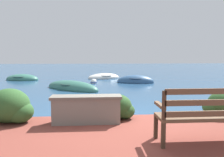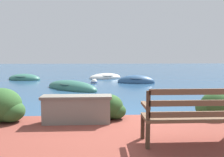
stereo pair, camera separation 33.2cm
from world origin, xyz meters
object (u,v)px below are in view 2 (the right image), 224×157
Objects in this scene: park_bench at (193,114)px; mooring_buoy at (94,82)px; rowboat_nearest at (71,88)px; rowboat_mid at (136,82)px; rowboat_outer at (105,78)px; rowboat_far at (24,79)px.

mooring_buoy is (-1.93, 9.68, -0.64)m from park_bench.
mooring_buoy is at bearing 105.61° from rowboat_nearest.
rowboat_mid is (3.58, 2.32, 0.01)m from rowboat_nearest.
park_bench reaches higher than rowboat_mid.
park_bench reaches higher than mooring_buoy.
park_bench is 9.89m from mooring_buoy.
rowboat_nearest is 4.26m from rowboat_mid.
rowboat_nearest reaches higher than rowboat_outer.
rowboat_mid is 3.25m from rowboat_outer.
rowboat_nearest is 1.34× the size of rowboat_mid.
rowboat_far is at bearing 122.02° from park_bench.
park_bench is 3.78× the size of mooring_buoy.
rowboat_far reaches higher than mooring_buoy.
park_bench is 0.50× the size of rowboat_nearest.
park_bench is at bearing -78.73° from mooring_buoy.
rowboat_outer is at bearing 22.43° from rowboat_far.
rowboat_nearest is 5.31m from rowboat_outer.
mooring_buoy is (-0.71, -2.73, 0.01)m from rowboat_outer.
rowboat_far is (-3.79, 4.33, 0.00)m from rowboat_nearest.
mooring_buoy is (-2.54, -0.04, -0.00)m from rowboat_mid.
rowboat_outer reaches higher than mooring_buoy.
rowboat_mid is at bearing 73.12° from rowboat_nearest.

